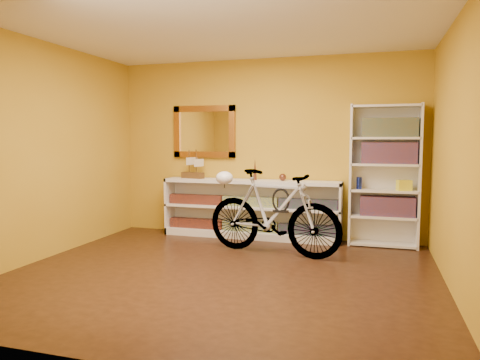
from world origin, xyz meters
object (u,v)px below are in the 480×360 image
(bicycle, at_px, (273,212))
(helmet, at_px, (224,178))
(console_unit, at_px, (250,209))
(bookcase, at_px, (384,176))

(bicycle, height_order, helmet, bicycle)
(console_unit, xyz_separation_m, bicycle, (0.52, -0.83, 0.11))
(bicycle, bearing_deg, helmet, 90.00)
(console_unit, bearing_deg, helmet, -102.82)
(console_unit, xyz_separation_m, helmet, (-0.16, -0.70, 0.51))
(bicycle, relative_size, helmet, 7.92)
(console_unit, distance_m, helmet, 0.88)
(console_unit, height_order, helmet, helmet)
(bookcase, distance_m, bicycle, 1.63)
(console_unit, distance_m, bookcase, 1.92)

